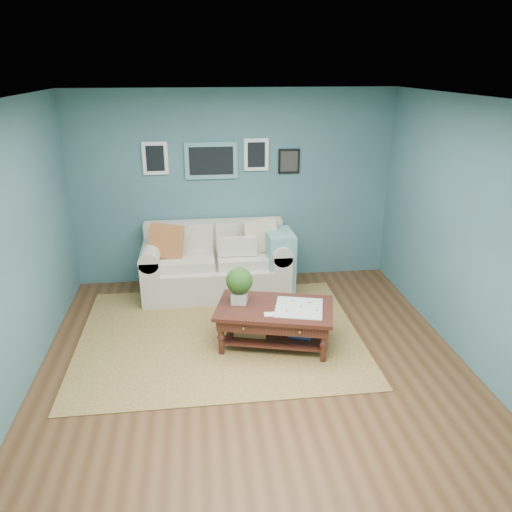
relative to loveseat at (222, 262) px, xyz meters
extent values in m
plane|color=brown|center=(0.21, -2.03, -0.42)|extent=(5.00, 5.00, 0.00)
plane|color=white|center=(0.21, -2.03, 2.28)|extent=(5.00, 5.00, 0.00)
cube|color=#3A5B63|center=(0.21, 0.47, 0.93)|extent=(4.50, 0.02, 2.70)
cube|color=#3A5B63|center=(0.21, -4.53, 0.93)|extent=(4.50, 0.02, 2.70)
cube|color=#3A5B63|center=(-2.04, -2.03, 0.93)|extent=(0.02, 5.00, 2.70)
cube|color=#3A5B63|center=(2.46, -2.03, 0.93)|extent=(0.02, 5.00, 2.70)
cube|color=#5E979E|center=(-0.09, 0.45, 1.33)|extent=(0.72, 0.03, 0.50)
cube|color=black|center=(-0.09, 0.43, 1.33)|extent=(0.60, 0.01, 0.38)
cube|color=white|center=(-0.84, 0.45, 1.38)|extent=(0.34, 0.03, 0.44)
cube|color=white|center=(0.53, 0.45, 1.40)|extent=(0.34, 0.03, 0.44)
cube|color=black|center=(0.99, 0.45, 1.30)|extent=(0.30, 0.03, 0.34)
cube|color=brown|center=(-0.11, -1.24, -0.42)|extent=(3.24, 2.59, 0.01)
cube|color=beige|center=(-0.09, -0.04, -0.21)|extent=(1.47, 0.91, 0.44)
cube|color=beige|center=(-0.09, 0.31, 0.26)|extent=(1.93, 0.23, 0.50)
cube|color=beige|center=(-0.95, -0.04, -0.10)|extent=(0.25, 0.91, 0.64)
cube|color=beige|center=(0.77, -0.04, -0.10)|extent=(0.25, 0.91, 0.64)
cylinder|color=beige|center=(-0.95, -0.04, 0.22)|extent=(0.27, 0.91, 0.27)
cylinder|color=beige|center=(0.77, -0.04, 0.22)|extent=(0.27, 0.91, 0.27)
cube|color=beige|center=(-0.48, -0.10, 0.08)|extent=(0.75, 0.58, 0.13)
cube|color=beige|center=(0.30, -0.10, 0.08)|extent=(0.75, 0.58, 0.13)
cube|color=beige|center=(-0.48, 0.19, 0.33)|extent=(0.75, 0.12, 0.37)
cube|color=beige|center=(0.30, 0.19, 0.33)|extent=(0.75, 0.12, 0.37)
cube|color=#BD4D1F|center=(-0.73, -0.09, 0.37)|extent=(0.50, 0.18, 0.49)
cube|color=#EFDFCA|center=(0.53, -0.02, 0.37)|extent=(0.49, 0.19, 0.48)
cube|color=beige|center=(0.20, -0.14, 0.28)|extent=(0.52, 0.12, 0.25)
cube|color=#6BA19D|center=(0.77, -0.16, 0.05)|extent=(0.35, 0.57, 0.83)
cube|color=#361410|center=(0.49, -1.52, 0.03)|extent=(1.42, 1.05, 0.04)
cube|color=#361410|center=(0.49, -1.52, -0.05)|extent=(1.32, 0.94, 0.13)
cube|color=#361410|center=(0.49, -1.52, -0.31)|extent=(1.19, 0.81, 0.03)
sphere|color=gold|center=(0.12, -1.77, -0.05)|extent=(0.03, 0.03, 0.03)
sphere|color=gold|center=(0.69, -1.93, -0.05)|extent=(0.03, 0.03, 0.03)
cylinder|color=#361410|center=(-0.11, -1.65, -0.21)|extent=(0.06, 0.06, 0.44)
cylinder|color=#361410|center=(0.96, -1.94, -0.21)|extent=(0.06, 0.06, 0.44)
cylinder|color=#361410|center=(0.03, -1.10, -0.21)|extent=(0.06, 0.06, 0.44)
cylinder|color=#361410|center=(1.10, -1.38, -0.21)|extent=(0.06, 0.06, 0.44)
cube|color=beige|center=(0.12, -1.36, 0.12)|extent=(0.21, 0.21, 0.13)
sphere|color=#194413|center=(0.12, -1.36, 0.32)|extent=(0.30, 0.30, 0.30)
cube|color=silver|center=(0.75, -1.59, 0.06)|extent=(0.62, 0.62, 0.01)
cube|color=tan|center=(0.24, -1.45, -0.19)|extent=(0.41, 0.34, 0.21)
cube|color=#23478D|center=(0.79, -1.57, -0.23)|extent=(0.30, 0.25, 0.12)
camera|label=1|loc=(-0.32, -6.39, 2.56)|focal=35.00mm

